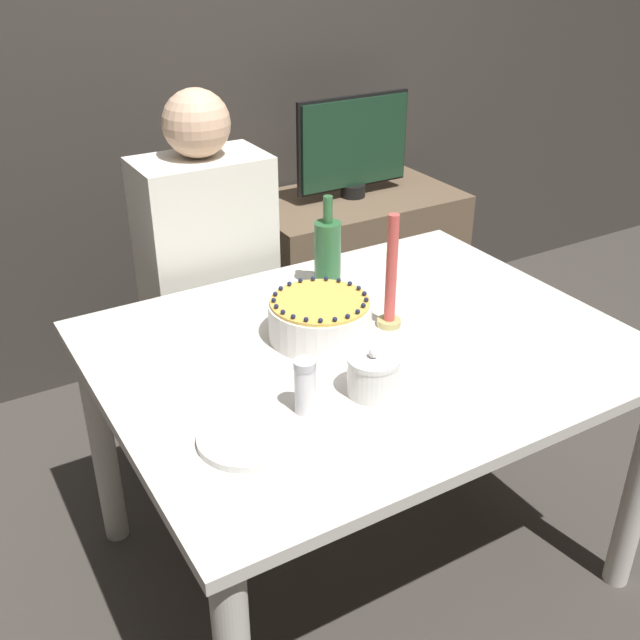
{
  "coord_description": "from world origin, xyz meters",
  "views": [
    {
      "loc": [
        -0.93,
        -1.34,
        1.68
      ],
      "look_at": [
        -0.08,
        0.09,
        0.78
      ],
      "focal_mm": 42.0,
      "sensor_mm": 36.0,
      "label": 1
    }
  ],
  "objects_px": {
    "sugar_bowl": "(373,375)",
    "bottle": "(328,254)",
    "candle": "(391,282)",
    "cake": "(320,319)",
    "sugar_shaker": "(305,386)",
    "person_man_blue_shirt": "(211,308)",
    "tv_monitor": "(354,145)"
  },
  "relations": [
    {
      "from": "cake",
      "to": "person_man_blue_shirt",
      "type": "xyz_separation_m",
      "value": [
        -0.05,
        0.63,
        -0.24
      ]
    },
    {
      "from": "cake",
      "to": "sugar_shaker",
      "type": "relative_size",
      "value": 2.06
    },
    {
      "from": "sugar_shaker",
      "to": "person_man_blue_shirt",
      "type": "distance_m",
      "value": 0.94
    },
    {
      "from": "sugar_bowl",
      "to": "person_man_blue_shirt",
      "type": "relative_size",
      "value": 0.09
    },
    {
      "from": "bottle",
      "to": "person_man_blue_shirt",
      "type": "bearing_deg",
      "value": 118.63
    },
    {
      "from": "sugar_bowl",
      "to": "sugar_shaker",
      "type": "relative_size",
      "value": 0.93
    },
    {
      "from": "candle",
      "to": "person_man_blue_shirt",
      "type": "xyz_separation_m",
      "value": [
        -0.23,
        0.67,
        -0.32
      ]
    },
    {
      "from": "cake",
      "to": "sugar_bowl",
      "type": "xyz_separation_m",
      "value": [
        -0.03,
        -0.28,
        -0.0
      ]
    },
    {
      "from": "cake",
      "to": "candle",
      "type": "relative_size",
      "value": 0.85
    },
    {
      "from": "sugar_shaker",
      "to": "tv_monitor",
      "type": "height_order",
      "value": "tv_monitor"
    },
    {
      "from": "cake",
      "to": "bottle",
      "type": "distance_m",
      "value": 0.29
    },
    {
      "from": "sugar_bowl",
      "to": "tv_monitor",
      "type": "height_order",
      "value": "tv_monitor"
    },
    {
      "from": "person_man_blue_shirt",
      "to": "cake",
      "type": "bearing_deg",
      "value": 94.29
    },
    {
      "from": "sugar_bowl",
      "to": "sugar_shaker",
      "type": "xyz_separation_m",
      "value": [
        -0.17,
        0.02,
        0.02
      ]
    },
    {
      "from": "cake",
      "to": "sugar_shaker",
      "type": "height_order",
      "value": "sugar_shaker"
    },
    {
      "from": "person_man_blue_shirt",
      "to": "tv_monitor",
      "type": "height_order",
      "value": "person_man_blue_shirt"
    },
    {
      "from": "sugar_bowl",
      "to": "tv_monitor",
      "type": "distance_m",
      "value": 1.52
    },
    {
      "from": "sugar_bowl",
      "to": "bottle",
      "type": "height_order",
      "value": "bottle"
    },
    {
      "from": "cake",
      "to": "candle",
      "type": "height_order",
      "value": "candle"
    },
    {
      "from": "person_man_blue_shirt",
      "to": "tv_monitor",
      "type": "bearing_deg",
      "value": -154.14
    },
    {
      "from": "cake",
      "to": "tv_monitor",
      "type": "xyz_separation_m",
      "value": [
        0.75,
        1.01,
        0.1
      ]
    },
    {
      "from": "tv_monitor",
      "to": "person_man_blue_shirt",
      "type": "bearing_deg",
      "value": -154.14
    },
    {
      "from": "cake",
      "to": "person_man_blue_shirt",
      "type": "height_order",
      "value": "person_man_blue_shirt"
    },
    {
      "from": "sugar_bowl",
      "to": "bottle",
      "type": "xyz_separation_m",
      "value": [
        0.19,
        0.52,
        0.06
      ]
    },
    {
      "from": "candle",
      "to": "person_man_blue_shirt",
      "type": "height_order",
      "value": "person_man_blue_shirt"
    },
    {
      "from": "sugar_shaker",
      "to": "tv_monitor",
      "type": "relative_size",
      "value": 0.25
    },
    {
      "from": "candle",
      "to": "tv_monitor",
      "type": "bearing_deg",
      "value": 61.69
    },
    {
      "from": "sugar_shaker",
      "to": "bottle",
      "type": "distance_m",
      "value": 0.62
    },
    {
      "from": "candle",
      "to": "cake",
      "type": "bearing_deg",
      "value": 167.24
    },
    {
      "from": "candle",
      "to": "sugar_shaker",
      "type": "bearing_deg",
      "value": -149.59
    },
    {
      "from": "candle",
      "to": "person_man_blue_shirt",
      "type": "relative_size",
      "value": 0.25
    },
    {
      "from": "candle",
      "to": "bottle",
      "type": "distance_m",
      "value": 0.28
    }
  ]
}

